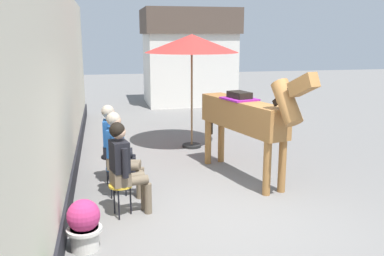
% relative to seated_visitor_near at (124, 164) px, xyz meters
% --- Properties ---
extents(ground_plane, '(40.00, 40.00, 0.00)m').
position_rel_seated_visitor_near_xyz_m(ground_plane, '(1.58, 2.69, -0.78)').
color(ground_plane, slate).
extents(pub_facade_wall, '(0.34, 14.00, 3.40)m').
position_rel_seated_visitor_near_xyz_m(pub_facade_wall, '(-0.97, 1.19, 0.76)').
color(pub_facade_wall, beige).
rests_on(pub_facade_wall, ground_plane).
extents(distant_cottage, '(3.40, 2.60, 3.50)m').
position_rel_seated_visitor_near_xyz_m(distant_cottage, '(2.98, 9.88, 1.02)').
color(distant_cottage, silver).
rests_on(distant_cottage, ground_plane).
extents(seated_visitor_near, '(0.61, 0.48, 1.39)m').
position_rel_seated_visitor_near_xyz_m(seated_visitor_near, '(0.00, 0.00, 0.00)').
color(seated_visitor_near, gold).
rests_on(seated_visitor_near, ground_plane).
extents(seated_visitor_middle, '(0.61, 0.48, 1.39)m').
position_rel_seated_visitor_near_xyz_m(seated_visitor_middle, '(-0.03, 0.76, 0.00)').
color(seated_visitor_middle, '#194C99').
rests_on(seated_visitor_middle, ground_plane).
extents(seated_visitor_far, '(0.61, 0.49, 1.39)m').
position_rel_seated_visitor_near_xyz_m(seated_visitor_far, '(-0.10, 1.48, 0.00)').
color(seated_visitor_far, black).
rests_on(seated_visitor_far, ground_plane).
extents(saddled_horse_center, '(1.06, 2.93, 2.06)m').
position_rel_seated_visitor_near_xyz_m(saddled_horse_center, '(2.22, 1.17, 0.38)').
color(saddled_horse_center, '#9E6B38').
rests_on(saddled_horse_center, ground_plane).
extents(flower_planter_far, '(0.43, 0.43, 0.64)m').
position_rel_seated_visitor_near_xyz_m(flower_planter_far, '(-0.55, -0.91, -0.44)').
color(flower_planter_far, beige).
rests_on(flower_planter_far, ground_plane).
extents(cafe_parasol, '(2.10, 2.10, 2.58)m').
position_rel_seated_visitor_near_xyz_m(cafe_parasol, '(1.73, 3.52, 1.59)').
color(cafe_parasol, black).
rests_on(cafe_parasol, ground_plane).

